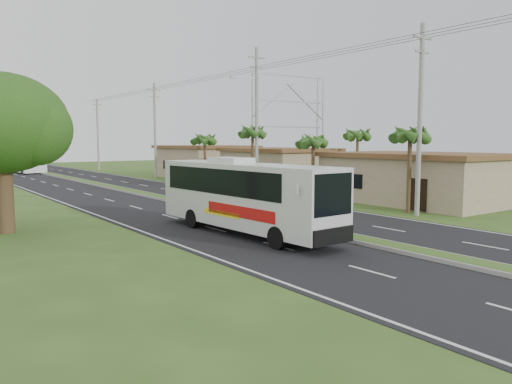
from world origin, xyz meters
TOP-DOWN VIEW (x-y plane):
  - ground at (0.00, 0.00)m, footprint 180.00×180.00m
  - road_asphalt at (0.00, 20.00)m, footprint 14.00×160.00m
  - median_strip at (0.00, 20.00)m, footprint 1.20×160.00m
  - lane_edge_left at (-6.70, 20.00)m, footprint 0.12×160.00m
  - lane_edge_right at (6.70, 20.00)m, footprint 0.12×160.00m
  - shop_near at (14.00, 6.00)m, footprint 8.60×12.60m
  - shop_mid at (14.00, 22.00)m, footprint 7.60×10.60m
  - shop_far at (14.00, 36.00)m, footprint 8.60×11.60m
  - palm_verge_a at (9.00, 3.00)m, footprint 2.40×2.40m
  - palm_verge_b at (9.40, 12.00)m, footprint 2.40×2.40m
  - palm_verge_c at (8.80, 19.00)m, footprint 2.40×2.40m
  - palm_verge_d at (9.30, 28.00)m, footprint 2.40×2.40m
  - palm_behind_shop at (17.50, 15.00)m, footprint 2.40×2.40m
  - shade_tree at (-12.11, 10.02)m, footprint 6.30×6.00m
  - utility_pole_a at (8.50, 2.00)m, footprint 1.60×0.28m
  - utility_pole_b at (8.47, 18.00)m, footprint 3.20×0.28m
  - utility_pole_c at (8.50, 38.00)m, footprint 1.60×0.28m
  - utility_pole_d at (8.50, 58.00)m, footprint 1.60×0.28m
  - billboard_lattice at (22.00, 30.00)m, footprint 10.18×1.18m
  - coach_bus_main at (-3.01, 3.17)m, footprint 2.84×11.16m
  - coach_bus_far at (-1.81, 60.24)m, footprint 3.96×13.35m
  - motorcyclist at (0.25, 7.56)m, footprint 1.89×1.06m

SIDE VIEW (x-z plane):
  - ground at x=0.00m, z-range 0.00..0.00m
  - lane_edge_left at x=-6.70m, z-range 0.00..0.00m
  - lane_edge_right at x=6.70m, z-range 0.00..0.00m
  - road_asphalt at x=0.00m, z-range 0.00..0.02m
  - median_strip at x=0.00m, z-range 0.01..0.20m
  - motorcyclist at x=0.25m, z-range -0.32..1.85m
  - shop_near at x=14.00m, z-range 0.02..3.54m
  - shop_mid at x=14.00m, z-range 0.02..3.69m
  - shop_far at x=14.00m, z-range 0.02..3.84m
  - coach_bus_main at x=-3.01m, z-range 0.18..3.75m
  - coach_bus_far at x=-1.81m, z-range 0.26..4.09m
  - palm_verge_b at x=9.40m, z-range 1.83..6.88m
  - palm_verge_d at x=9.30m, z-range 1.92..7.17m
  - palm_verge_a at x=9.00m, z-range 2.02..7.47m
  - palm_behind_shop at x=17.50m, z-range 2.11..7.76m
  - shade_tree at x=-12.11m, z-range 1.26..8.80m
  - palm_verge_c at x=8.80m, z-range 2.20..8.05m
  - utility_pole_d at x=8.50m, z-range 0.17..10.67m
  - utility_pole_a at x=8.50m, z-range 0.17..11.17m
  - utility_pole_c at x=8.50m, z-range 0.17..11.17m
  - utility_pole_b at x=8.47m, z-range 0.26..12.26m
  - billboard_lattice at x=22.00m, z-range 0.79..12.86m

